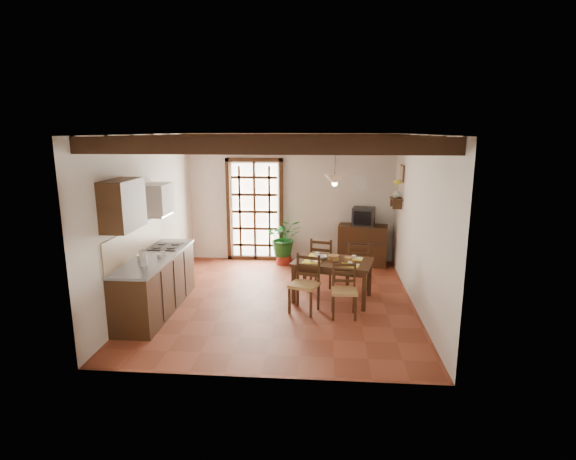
# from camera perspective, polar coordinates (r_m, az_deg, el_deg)

# --- Properties ---
(ground_plane) EXTENTS (5.00, 5.00, 0.00)m
(ground_plane) POSITION_cam_1_polar(r_m,az_deg,el_deg) (7.84, -0.97, -8.86)
(ground_plane) COLOR brown
(room_shell) EXTENTS (4.52, 5.02, 2.81)m
(room_shell) POSITION_cam_1_polar(r_m,az_deg,el_deg) (7.38, -1.02, 4.40)
(room_shell) COLOR silver
(room_shell) RESTS_ON ground_plane
(ceiling_beams) EXTENTS (4.50, 4.34, 0.20)m
(ceiling_beams) POSITION_cam_1_polar(r_m,az_deg,el_deg) (7.30, -1.05, 11.20)
(ceiling_beams) COLOR black
(ceiling_beams) RESTS_ON room_shell
(french_door) EXTENTS (1.26, 0.11, 2.32)m
(french_door) POSITION_cam_1_polar(r_m,az_deg,el_deg) (9.97, -4.23, 2.78)
(french_door) COLOR white
(french_door) RESTS_ON ground_plane
(kitchen_counter) EXTENTS (0.64, 2.25, 1.38)m
(kitchen_counter) POSITION_cam_1_polar(r_m,az_deg,el_deg) (7.57, -16.44, -6.39)
(kitchen_counter) COLOR #351F11
(kitchen_counter) RESTS_ON ground_plane
(upper_cabinet) EXTENTS (0.35, 0.80, 0.70)m
(upper_cabinet) POSITION_cam_1_polar(r_m,az_deg,el_deg) (6.66, -20.25, 3.03)
(upper_cabinet) COLOR #351F11
(upper_cabinet) RESTS_ON room_shell
(range_hood) EXTENTS (0.38, 0.60, 0.54)m
(range_hood) POSITION_cam_1_polar(r_m,az_deg,el_deg) (7.81, -16.24, 3.74)
(range_hood) COLOR white
(range_hood) RESTS_ON room_shell
(counter_items) EXTENTS (0.50, 1.43, 0.25)m
(counter_items) POSITION_cam_1_polar(r_m,az_deg,el_deg) (7.51, -16.42, -2.66)
(counter_items) COLOR black
(counter_items) RESTS_ON kitchen_counter
(dining_table) EXTENTS (1.44, 1.09, 0.70)m
(dining_table) POSITION_cam_1_polar(r_m,az_deg,el_deg) (7.71, 5.72, -4.50)
(dining_table) COLOR #392112
(dining_table) RESTS_ON ground_plane
(chair_near_left) EXTENTS (0.53, 0.52, 0.92)m
(chair_near_left) POSITION_cam_1_polar(r_m,az_deg,el_deg) (7.27, 2.10, -8.18)
(chair_near_left) COLOR tan
(chair_near_left) RESTS_ON ground_plane
(chair_near_right) EXTENTS (0.40, 0.38, 0.85)m
(chair_near_right) POSITION_cam_1_polar(r_m,az_deg,el_deg) (7.15, 7.11, -8.82)
(chair_near_right) COLOR tan
(chair_near_right) RESTS_ON ground_plane
(chair_far_left) EXTENTS (0.52, 0.50, 0.93)m
(chair_far_left) POSITION_cam_1_polar(r_m,az_deg,el_deg) (8.48, 4.44, -5.13)
(chair_far_left) COLOR tan
(chair_far_left) RESTS_ON ground_plane
(chair_far_right) EXTENTS (0.42, 0.41, 0.90)m
(chair_far_right) POSITION_cam_1_polar(r_m,az_deg,el_deg) (8.37, 8.79, -5.55)
(chair_far_right) COLOR tan
(chair_far_right) RESTS_ON ground_plane
(table_setting) EXTENTS (0.94, 0.63, 0.09)m
(table_setting) POSITION_cam_1_polar(r_m,az_deg,el_deg) (7.69, 5.74, -4.01)
(table_setting) COLOR yellow
(table_setting) RESTS_ON dining_table
(table_bowl) EXTENTS (0.26, 0.26, 0.05)m
(table_bowl) POSITION_cam_1_polar(r_m,az_deg,el_deg) (7.76, 4.14, -3.45)
(table_bowl) COLOR white
(table_bowl) RESTS_ON dining_table
(sideboard) EXTENTS (1.09, 0.61, 0.88)m
(sideboard) POSITION_cam_1_polar(r_m,az_deg,el_deg) (9.83, 9.44, -1.89)
(sideboard) COLOR #351F11
(sideboard) RESTS_ON ground_plane
(crt_tv) EXTENTS (0.53, 0.50, 0.39)m
(crt_tv) POSITION_cam_1_polar(r_m,az_deg,el_deg) (9.69, 9.58, 1.70)
(crt_tv) COLOR black
(crt_tv) RESTS_ON sideboard
(fuse_box) EXTENTS (0.25, 0.03, 0.32)m
(fuse_box) POSITION_cam_1_polar(r_m,az_deg,el_deg) (9.84, 9.17, 5.90)
(fuse_box) COLOR white
(fuse_box) RESTS_ON room_shell
(plant_pot) EXTENTS (0.39, 0.39, 0.24)m
(plant_pot) POSITION_cam_1_polar(r_m,az_deg,el_deg) (9.86, -0.48, -3.65)
(plant_pot) COLOR maroon
(plant_pot) RESTS_ON ground_plane
(potted_plant) EXTENTS (2.22, 2.02, 2.13)m
(potted_plant) POSITION_cam_1_polar(r_m,az_deg,el_deg) (9.74, -0.49, -1.06)
(potted_plant) COLOR #144C19
(potted_plant) RESTS_ON ground_plane
(wall_shelf) EXTENTS (0.20, 0.42, 0.20)m
(wall_shelf) POSITION_cam_1_polar(r_m,az_deg,el_deg) (9.08, 13.58, 3.64)
(wall_shelf) COLOR #351F11
(wall_shelf) RESTS_ON room_shell
(shelf_vase) EXTENTS (0.15, 0.15, 0.15)m
(shelf_vase) POSITION_cam_1_polar(r_m,az_deg,el_deg) (9.06, 13.63, 4.51)
(shelf_vase) COLOR #B2BFB2
(shelf_vase) RESTS_ON wall_shelf
(shelf_flowers) EXTENTS (0.14, 0.14, 0.36)m
(shelf_flowers) POSITION_cam_1_polar(r_m,az_deg,el_deg) (9.04, 13.69, 5.82)
(shelf_flowers) COLOR yellow
(shelf_flowers) RESTS_ON shelf_vase
(framed_picture) EXTENTS (0.03, 0.32, 0.32)m
(framed_picture) POSITION_cam_1_polar(r_m,az_deg,el_deg) (9.03, 14.28, 7.01)
(framed_picture) COLOR brown
(framed_picture) RESTS_ON room_shell
(pendant_lamp) EXTENTS (0.36, 0.36, 0.84)m
(pendant_lamp) POSITION_cam_1_polar(r_m,az_deg,el_deg) (7.51, 5.95, 6.49)
(pendant_lamp) COLOR black
(pendant_lamp) RESTS_ON room_shell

